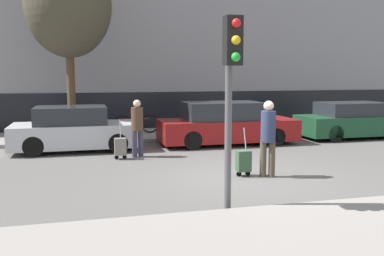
{
  "coord_description": "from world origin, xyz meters",
  "views": [
    {
      "loc": [
        -3.68,
        -9.13,
        2.39
      ],
      "look_at": [
        -0.86,
        1.8,
        0.95
      ],
      "focal_mm": 40.0,
      "sensor_mm": 36.0,
      "label": 1
    }
  ],
  "objects_px": {
    "parked_car_0": "(75,130)",
    "traffic_light": "(231,74)",
    "trolley_right": "(244,161)",
    "parked_bicycle": "(136,124)",
    "parked_car_2": "(354,121)",
    "trolley_left": "(120,147)",
    "parked_car_1": "(226,124)",
    "pedestrian_left": "(137,125)",
    "bare_tree_near_crossing": "(68,5)",
    "pedestrian_right": "(268,134)"
  },
  "relations": [
    {
      "from": "parked_car_0",
      "to": "parked_car_1",
      "type": "distance_m",
      "value": 4.96
    },
    {
      "from": "parked_car_0",
      "to": "traffic_light",
      "type": "relative_size",
      "value": 1.18
    },
    {
      "from": "parked_car_2",
      "to": "trolley_left",
      "type": "relative_size",
      "value": 3.71
    },
    {
      "from": "trolley_right",
      "to": "parked_bicycle",
      "type": "bearing_deg",
      "value": 103.07
    },
    {
      "from": "parked_car_0",
      "to": "parked_bicycle",
      "type": "height_order",
      "value": "parked_car_0"
    },
    {
      "from": "parked_car_1",
      "to": "trolley_right",
      "type": "height_order",
      "value": "parked_car_1"
    },
    {
      "from": "pedestrian_right",
      "to": "pedestrian_left",
      "type": "bearing_deg",
      "value": 152.1
    },
    {
      "from": "trolley_right",
      "to": "bare_tree_near_crossing",
      "type": "xyz_separation_m",
      "value": [
        -3.97,
        6.37,
        4.34
      ]
    },
    {
      "from": "parked_bicycle",
      "to": "pedestrian_left",
      "type": "bearing_deg",
      "value": -96.57
    },
    {
      "from": "trolley_right",
      "to": "parked_bicycle",
      "type": "relative_size",
      "value": 0.65
    },
    {
      "from": "pedestrian_right",
      "to": "trolley_right",
      "type": "bearing_deg",
      "value": -179.94
    },
    {
      "from": "pedestrian_left",
      "to": "traffic_light",
      "type": "bearing_deg",
      "value": -102.48
    },
    {
      "from": "parked_car_0",
      "to": "parked_bicycle",
      "type": "relative_size",
      "value": 2.2
    },
    {
      "from": "pedestrian_left",
      "to": "trolley_right",
      "type": "distance_m",
      "value": 3.67
    },
    {
      "from": "pedestrian_left",
      "to": "bare_tree_near_crossing",
      "type": "xyz_separation_m",
      "value": [
        -1.87,
        3.41,
        3.77
      ]
    },
    {
      "from": "parked_car_0",
      "to": "trolley_right",
      "type": "relative_size",
      "value": 3.4
    },
    {
      "from": "parked_car_1",
      "to": "parked_car_0",
      "type": "bearing_deg",
      "value": 179.73
    },
    {
      "from": "parked_car_1",
      "to": "pedestrian_left",
      "type": "relative_size",
      "value": 2.8
    },
    {
      "from": "parked_car_2",
      "to": "bare_tree_near_crossing",
      "type": "xyz_separation_m",
      "value": [
        -10.18,
        1.68,
        4.07
      ]
    },
    {
      "from": "parked_car_0",
      "to": "parked_bicycle",
      "type": "distance_m",
      "value": 3.35
    },
    {
      "from": "parked_car_0",
      "to": "pedestrian_left",
      "type": "xyz_separation_m",
      "value": [
        1.75,
        -1.58,
        0.29
      ]
    },
    {
      "from": "parked_car_2",
      "to": "parked_car_1",
      "type": "bearing_deg",
      "value": -178.02
    },
    {
      "from": "parked_car_1",
      "to": "trolley_right",
      "type": "xyz_separation_m",
      "value": [
        -1.11,
        -4.51,
        -0.31
      ]
    },
    {
      "from": "trolley_right",
      "to": "parked_car_2",
      "type": "bearing_deg",
      "value": 37.0
    },
    {
      "from": "parked_car_2",
      "to": "trolley_left",
      "type": "xyz_separation_m",
      "value": [
        -8.83,
        -1.93,
        -0.28
      ]
    },
    {
      "from": "parked_car_1",
      "to": "trolley_left",
      "type": "xyz_separation_m",
      "value": [
        -3.72,
        -1.76,
        -0.31
      ]
    },
    {
      "from": "trolley_left",
      "to": "pedestrian_right",
      "type": "distance_m",
      "value": 4.35
    },
    {
      "from": "bare_tree_near_crossing",
      "to": "parked_car_2",
      "type": "bearing_deg",
      "value": -9.39
    },
    {
      "from": "pedestrian_left",
      "to": "bare_tree_near_crossing",
      "type": "distance_m",
      "value": 5.41
    },
    {
      "from": "parked_car_0",
      "to": "parked_car_2",
      "type": "distance_m",
      "value": 10.06
    },
    {
      "from": "bare_tree_near_crossing",
      "to": "trolley_right",
      "type": "bearing_deg",
      "value": -58.06
    },
    {
      "from": "trolley_left",
      "to": "trolley_right",
      "type": "bearing_deg",
      "value": -46.44
    },
    {
      "from": "parked_bicycle",
      "to": "bare_tree_near_crossing",
      "type": "bearing_deg",
      "value": -164.03
    },
    {
      "from": "parked_car_2",
      "to": "traffic_light",
      "type": "relative_size",
      "value": 1.27
    },
    {
      "from": "parked_bicycle",
      "to": "trolley_right",
      "type": "bearing_deg",
      "value": -76.93
    },
    {
      "from": "pedestrian_right",
      "to": "trolley_right",
      "type": "xyz_separation_m",
      "value": [
        -0.51,
        0.21,
        -0.65
      ]
    },
    {
      "from": "traffic_light",
      "to": "pedestrian_left",
      "type": "bearing_deg",
      "value": 99.52
    },
    {
      "from": "pedestrian_left",
      "to": "pedestrian_right",
      "type": "relative_size",
      "value": 0.93
    },
    {
      "from": "pedestrian_right",
      "to": "bare_tree_near_crossing",
      "type": "height_order",
      "value": "bare_tree_near_crossing"
    },
    {
      "from": "parked_car_0",
      "to": "parked_car_2",
      "type": "xyz_separation_m",
      "value": [
        10.06,
        0.15,
        -0.02
      ]
    },
    {
      "from": "pedestrian_right",
      "to": "parked_car_0",
      "type": "bearing_deg",
      "value": 155.17
    },
    {
      "from": "parked_car_0",
      "to": "parked_bicycle",
      "type": "bearing_deg",
      "value": 48.51
    },
    {
      "from": "pedestrian_right",
      "to": "parked_bicycle",
      "type": "relative_size",
      "value": 1.0
    },
    {
      "from": "parked_car_2",
      "to": "traffic_light",
      "type": "xyz_separation_m",
      "value": [
        -7.41,
        -7.11,
        1.75
      ]
    },
    {
      "from": "pedestrian_left",
      "to": "parked_bicycle",
      "type": "bearing_deg",
      "value": 61.44
    },
    {
      "from": "pedestrian_right",
      "to": "parked_bicycle",
      "type": "height_order",
      "value": "pedestrian_right"
    },
    {
      "from": "trolley_right",
      "to": "traffic_light",
      "type": "distance_m",
      "value": 3.38
    },
    {
      "from": "pedestrian_left",
      "to": "traffic_light",
      "type": "distance_m",
      "value": 5.65
    },
    {
      "from": "parked_car_1",
      "to": "parked_car_2",
      "type": "bearing_deg",
      "value": 1.98
    },
    {
      "from": "traffic_light",
      "to": "trolley_right",
      "type": "bearing_deg",
      "value": 63.7
    }
  ]
}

